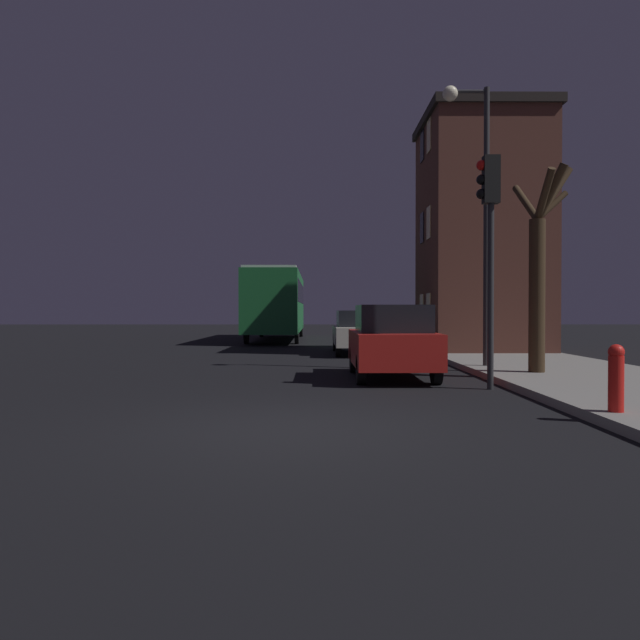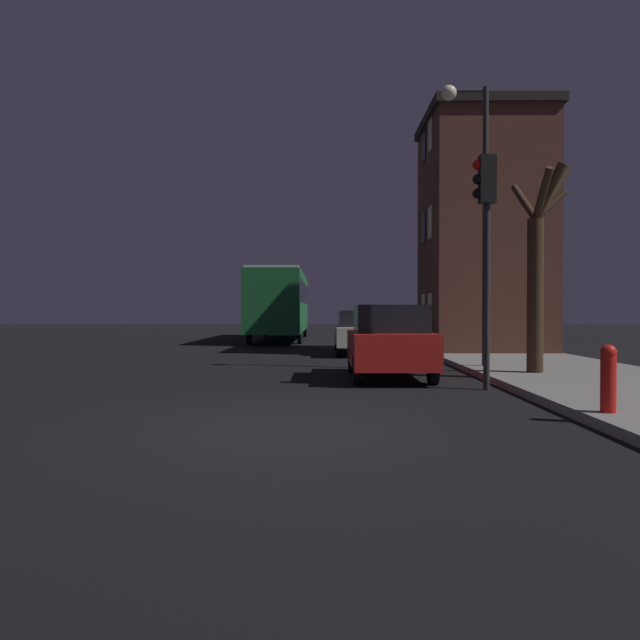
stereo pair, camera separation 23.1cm
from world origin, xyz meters
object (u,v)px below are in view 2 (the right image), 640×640
object	(u,v)px
traffic_light	(485,222)
car_mid_lane	(361,331)
fire_hydrant	(608,377)
bus	(280,300)
car_near_lane	(389,341)
bare_tree	(537,267)
streetlamp	(475,186)

from	to	relation	value
traffic_light	car_mid_lane	bearing A→B (deg)	100.15
car_mid_lane	fire_hydrant	distance (m)	13.55
bus	car_near_lane	size ratio (longest dim) A/B	3.12
car_near_lane	car_mid_lane	xyz separation A→B (m)	(-0.15, 7.84, -0.03)
bare_tree	car_mid_lane	xyz separation A→B (m)	(-3.39, 7.90, -1.66)
bus	car_mid_lane	xyz separation A→B (m)	(3.55, -10.35, -1.26)
bare_tree	fire_hydrant	size ratio (longest dim) A/B	5.07
bus	fire_hydrant	bearing A→B (deg)	-75.69
streetlamp	bus	size ratio (longest dim) A/B	0.58
bus	car_near_lane	xyz separation A→B (m)	(3.70, -18.19, -1.23)
streetlamp	car_near_lane	bearing A→B (deg)	-145.43
traffic_light	car_mid_lane	distance (m)	10.25
fire_hydrant	car_mid_lane	bearing A→B (deg)	100.59
traffic_light	bare_tree	bearing A→B (deg)	49.43
bare_tree	bus	bearing A→B (deg)	110.81
car_near_lane	traffic_light	bearing A→B (deg)	-50.80
car_near_lane	fire_hydrant	distance (m)	5.96
bare_tree	car_near_lane	bearing A→B (deg)	178.87
car_near_lane	car_mid_lane	distance (m)	7.84
streetlamp	fire_hydrant	world-z (taller)	streetlamp
car_mid_lane	bare_tree	bearing A→B (deg)	-66.78
bus	car_near_lane	bearing A→B (deg)	-78.51
bare_tree	car_mid_lane	world-z (taller)	bare_tree
streetlamp	bus	world-z (taller)	streetlamp
bare_tree	bus	world-z (taller)	bare_tree
traffic_light	car_mid_lane	world-z (taller)	traffic_light
car_near_lane	bus	bearing A→B (deg)	101.49
car_near_lane	fire_hydrant	size ratio (longest dim) A/B	4.22
bare_tree	streetlamp	bearing A→B (deg)	121.44
traffic_light	car_near_lane	world-z (taller)	traffic_light
streetlamp	fire_hydrant	size ratio (longest dim) A/B	7.58
car_mid_lane	fire_hydrant	bearing A→B (deg)	-79.41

